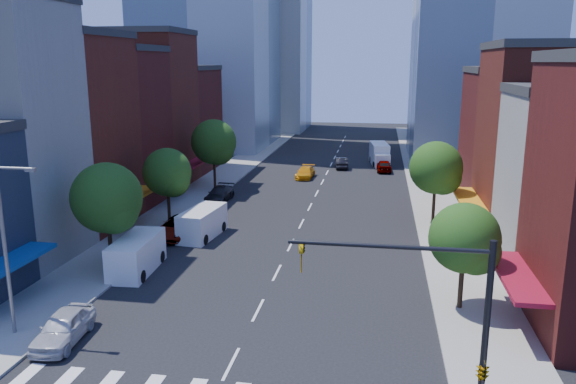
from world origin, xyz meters
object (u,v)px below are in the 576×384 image
Objects in this scene: parked_car_front at (63,327)px; parked_car_rear at (220,194)px; box_truck at (380,155)px; cargo_van_far at (202,223)px; traffic_car_oncoming at (341,163)px; parked_car_second at (195,226)px; traffic_car_far at (384,166)px; parked_car_third at (178,227)px; taxi at (305,172)px; cargo_van_near at (136,255)px; pedestrian_far at (137,246)px.

parked_car_front is 0.92× the size of parked_car_rear.
box_truck is at bearing 68.74° from parked_car_front.
cargo_van_far is 38.93m from box_truck.
box_truck is (15.66, 54.40, 0.58)m from parked_car_front.
parked_car_front is at bearing -113.50° from box_truck.
parked_car_front is 51.82m from traffic_car_oncoming.
parked_car_second is 33.49m from traffic_car_oncoming.
box_truck is (-0.62, 5.23, 0.60)m from traffic_car_far.
parked_car_third is 1.00× the size of cargo_van_far.
parked_car_third is 2.02m from cargo_van_far.
parked_car_second reaches higher than taxi.
taxi is (5.95, 24.67, -0.02)m from parked_car_second.
cargo_van_near reaches higher than parked_car_third.
traffic_car_far is (15.57, 30.45, 0.06)m from parked_car_second.
cargo_van_near is at bearing 35.23° from pedestrian_far.
parked_car_third is 8.17m from cargo_van_near.
cargo_van_near is 3.21× the size of pedestrian_far.
parked_car_third is 1.29× the size of traffic_car_oncoming.
parked_car_third reaches higher than parked_car_second.
cargo_van_far is 1.28× the size of traffic_car_oncoming.
taxi is (5.17, 25.24, -0.48)m from cargo_van_far.
box_truck is (9.00, 11.01, 0.69)m from taxi.
pedestrian_far is (-8.15, -31.16, 0.36)m from taxi.
parked_car_third is 1.00× the size of cargo_van_near.
taxi is 1.06× the size of traffic_car_oncoming.
parked_car_rear is at bearing 105.49° from cargo_van_far.
cargo_van_far is 1.26× the size of traffic_car_far.
parked_car_second is at bearing -120.18° from box_truck.
traffic_car_oncoming is 2.50× the size of pedestrian_far.
parked_car_rear is (-1.20, 11.47, 0.03)m from parked_car_second.
traffic_car_far reaches higher than parked_car_second.
cargo_van_far is 3.21× the size of pedestrian_far.
parked_car_third is at bearing -177.77° from pedestrian_far.
parked_car_second is 8.93m from cargo_van_near.
parked_car_front is 0.98× the size of taxi.
box_truck is 45.53m from pedestrian_far.
parked_car_second is at bearing 65.25° from traffic_car_oncoming.
taxi is (7.15, 25.35, -0.11)m from parked_car_third.
box_truck is (5.08, 3.68, 0.64)m from traffic_car_oncoming.
traffic_car_far is (5.70, -1.55, 0.04)m from traffic_car_oncoming.
traffic_car_oncoming is (11.07, 20.53, -0.00)m from parked_car_rear.
pedestrian_far is (-17.77, -36.94, 0.27)m from traffic_car_far.
parked_car_rear is 0.89× the size of cargo_van_far.
parked_car_third is at bearing 63.68° from traffic_car_oncoming.
parked_car_rear is at bearing -115.63° from taxi.
traffic_car_far is (14.79, 31.03, -0.39)m from cargo_van_far.
parked_car_rear is 2.84× the size of pedestrian_far.
traffic_car_oncoming is at bearing 64.73° from taxi.
taxi is at bearing -136.69° from box_truck.
parked_car_second is at bearing 60.81° from traffic_car_far.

